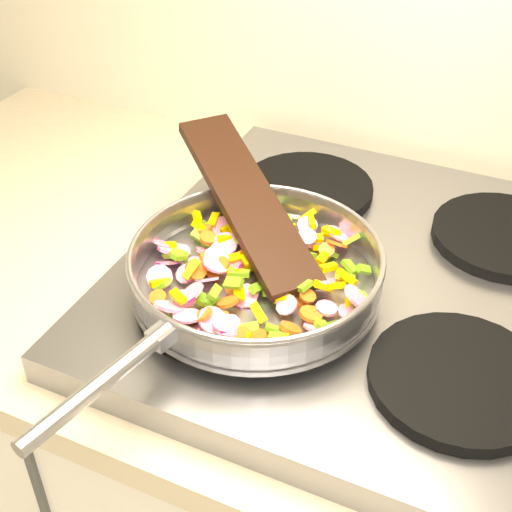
% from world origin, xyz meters
% --- Properties ---
extents(cooktop, '(0.60, 0.60, 0.04)m').
position_xyz_m(cooktop, '(-0.70, 1.67, 0.92)').
color(cooktop, '#939399').
rests_on(cooktop, counter_top).
extents(grate_fl, '(0.19, 0.19, 0.02)m').
position_xyz_m(grate_fl, '(-0.84, 1.52, 0.95)').
color(grate_fl, black).
rests_on(grate_fl, cooktop).
extents(grate_fr, '(0.19, 0.19, 0.02)m').
position_xyz_m(grate_fr, '(-0.56, 1.52, 0.95)').
color(grate_fr, black).
rests_on(grate_fr, cooktop).
extents(grate_bl, '(0.19, 0.19, 0.02)m').
position_xyz_m(grate_bl, '(-0.84, 1.81, 0.95)').
color(grate_bl, black).
rests_on(grate_bl, cooktop).
extents(grate_br, '(0.19, 0.19, 0.02)m').
position_xyz_m(grate_br, '(-0.56, 1.81, 0.95)').
color(grate_br, black).
rests_on(grate_br, cooktop).
extents(saute_pan, '(0.33, 0.50, 0.05)m').
position_xyz_m(saute_pan, '(-0.81, 1.56, 0.98)').
color(saute_pan, '#9E9EA5').
rests_on(saute_pan, grate_fl).
extents(vegetable_heap, '(0.29, 0.27, 0.05)m').
position_xyz_m(vegetable_heap, '(-0.82, 1.57, 0.98)').
color(vegetable_heap, '#DA156B').
rests_on(vegetable_heap, saute_pan).
extents(wooden_spatula, '(0.27, 0.25, 0.09)m').
position_xyz_m(wooden_spatula, '(-0.86, 1.65, 1.02)').
color(wooden_spatula, black).
rests_on(wooden_spatula, saute_pan).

